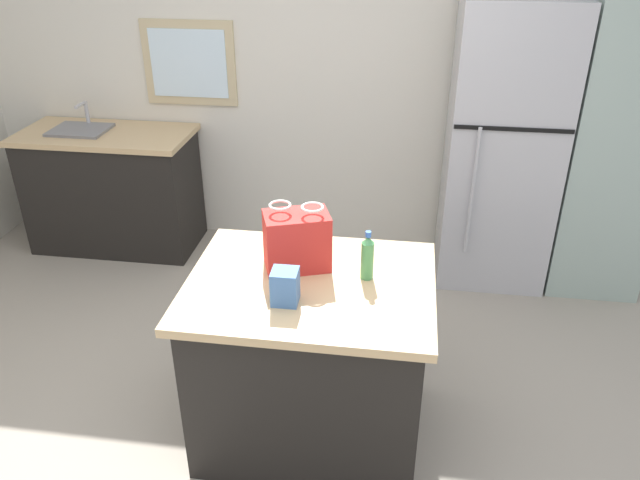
{
  "coord_description": "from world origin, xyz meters",
  "views": [
    {
      "loc": [
        0.59,
        -2.13,
        2.34
      ],
      "look_at": [
        0.21,
        0.47,
        0.93
      ],
      "focal_mm": 34.84,
      "sensor_mm": 36.0,
      "label": 1
    }
  ],
  "objects": [
    {
      "name": "sink_counter",
      "position": [
        -1.58,
        1.91,
        0.47
      ],
      "size": [
        1.25,
        0.62,
        1.09
      ],
      "color": "black",
      "rests_on": "ground"
    },
    {
      "name": "kitchen_island",
      "position": [
        0.21,
        0.17,
        0.44
      ],
      "size": [
        1.1,
        0.88,
        0.88
      ],
      "color": "black",
      "rests_on": "ground"
    },
    {
      "name": "small_box",
      "position": [
        0.14,
        -0.0,
        0.95
      ],
      "size": [
        0.11,
        0.11,
        0.15
      ],
      "primitive_type": "cube",
      "rotation": [
        0.0,
        0.0,
        0.02
      ],
      "color": "#4775B7",
      "rests_on": "kitchen_island"
    },
    {
      "name": "ground",
      "position": [
        0.0,
        0.0,
        0.0
      ],
      "size": [
        6.3,
        6.3,
        0.0
      ],
      "primitive_type": "plane",
      "color": "#9E9384"
    },
    {
      "name": "back_wall",
      "position": [
        -0.02,
        2.28,
        1.32
      ],
      "size": [
        5.25,
        0.13,
        2.64
      ],
      "color": "silver",
      "rests_on": "ground"
    },
    {
      "name": "shopping_bag",
      "position": [
        0.13,
        0.3,
        1.01
      ],
      "size": [
        0.33,
        0.27,
        0.31
      ],
      "color": "red",
      "rests_on": "kitchen_island"
    },
    {
      "name": "tall_cabinet",
      "position": [
        1.9,
        1.89,
        1.01
      ],
      "size": [
        0.59,
        0.59,
        2.03
      ],
      "color": "#9EB2A8",
      "rests_on": "ground"
    },
    {
      "name": "bottle",
      "position": [
        0.46,
        0.24,
        0.98
      ],
      "size": [
        0.06,
        0.06,
        0.23
      ],
      "color": "#4C9956",
      "rests_on": "kitchen_island"
    },
    {
      "name": "refrigerator",
      "position": [
        1.22,
        1.89,
        0.94
      ],
      "size": [
        0.72,
        0.66,
        1.89
      ],
      "color": "#B7B7BC",
      "rests_on": "ground"
    }
  ]
}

